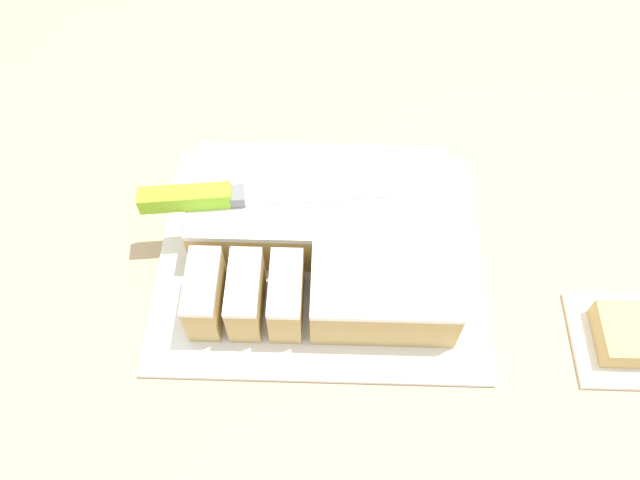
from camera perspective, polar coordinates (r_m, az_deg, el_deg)
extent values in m
plane|color=#9E9384|center=(1.59, 2.38, -15.71)|extent=(8.00, 8.00, 0.00)
cube|color=tan|center=(1.17, 3.15, -9.46)|extent=(1.40, 1.10, 0.88)
cube|color=white|center=(0.74, 0.00, -1.54)|extent=(0.38, 0.31, 0.01)
cube|color=tan|center=(0.74, 0.10, 2.83)|extent=(0.30, 0.14, 0.06)
cube|color=white|center=(0.71, 0.10, 4.41)|extent=(0.30, 0.14, 0.01)
cube|color=tan|center=(0.68, 5.82, -5.13)|extent=(0.16, 0.09, 0.06)
cube|color=white|center=(0.65, 6.07, -3.76)|extent=(0.16, 0.09, 0.01)
cube|color=tan|center=(0.69, -10.41, -5.03)|extent=(0.03, 0.08, 0.06)
cube|color=white|center=(0.66, -10.86, -3.67)|extent=(0.03, 0.08, 0.01)
cube|color=tan|center=(0.68, -6.77, -5.17)|extent=(0.03, 0.08, 0.06)
cube|color=white|center=(0.65, -7.07, -3.80)|extent=(0.03, 0.08, 0.01)
cube|color=tan|center=(0.68, -3.08, -5.29)|extent=(0.03, 0.08, 0.06)
cube|color=white|center=(0.65, -3.21, -3.92)|extent=(0.03, 0.08, 0.01)
cube|color=silver|center=(0.70, -0.82, 4.18)|extent=(0.18, 0.04, 0.00)
cube|color=slate|center=(0.70, -7.55, 4.00)|extent=(0.02, 0.02, 0.02)
cube|color=#8CCC26|center=(0.70, -12.21, 3.79)|extent=(0.10, 0.03, 0.02)
cube|color=white|center=(0.76, 25.92, -8.25)|extent=(0.11, 0.11, 0.01)
cube|color=tan|center=(0.75, 26.41, -7.70)|extent=(0.07, 0.07, 0.03)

